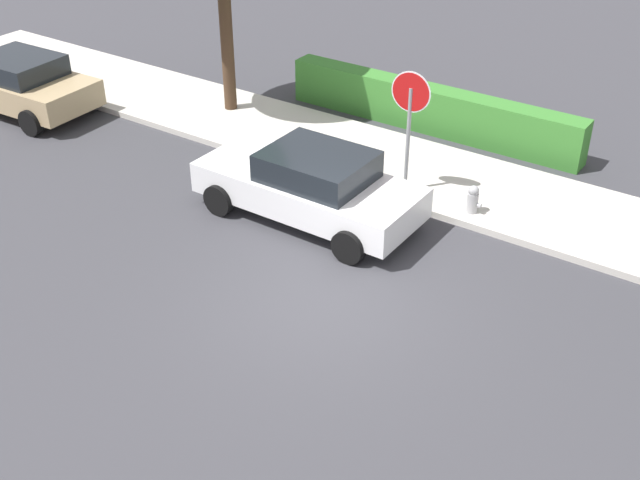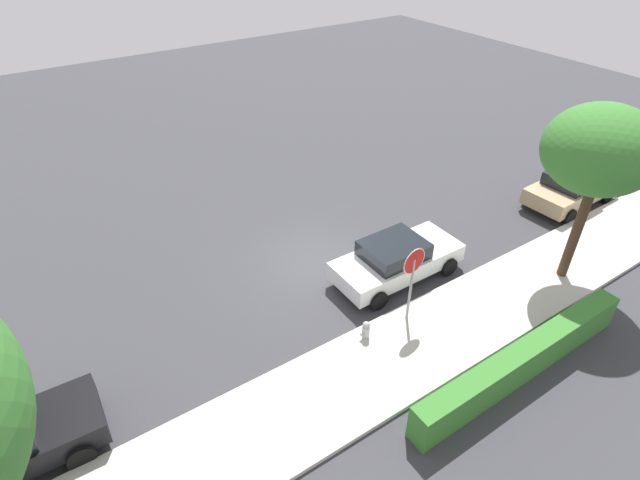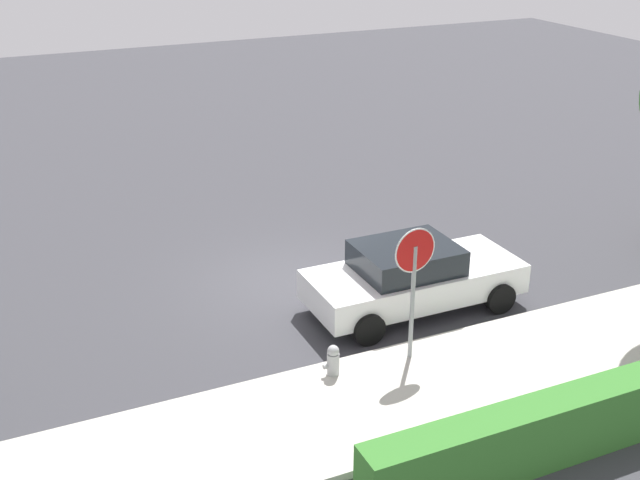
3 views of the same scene
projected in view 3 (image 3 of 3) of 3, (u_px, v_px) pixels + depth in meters
name	position (u px, v px, depth m)	size (l,w,h in m)	color
ground_plane	(293.00, 282.00, 17.76)	(60.00, 60.00, 0.00)	#38383D
sidewalk_curb	(404.00, 396.00, 13.64)	(32.00, 2.87, 0.14)	beige
stop_sign	(414.00, 272.00, 13.97)	(0.82, 0.08, 2.68)	gray
parked_car_white	(412.00, 276.00, 16.36)	(4.45, 2.03, 1.44)	white
fire_hydrant	(333.00, 363.00, 14.04)	(0.30, 0.22, 0.72)	#A5A5A8
front_yard_hedge	(581.00, 420.00, 12.25)	(7.51, 0.60, 1.08)	#387A2D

